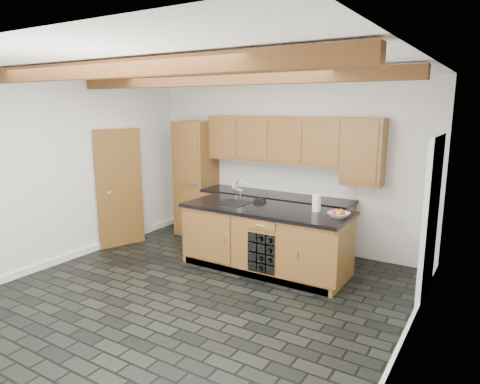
% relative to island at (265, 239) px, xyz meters
% --- Properties ---
extents(ground, '(5.00, 5.00, 0.00)m').
position_rel_island_xyz_m(ground, '(-0.31, -1.28, -0.46)').
color(ground, black).
rests_on(ground, ground).
extents(room_shell, '(5.01, 5.00, 5.00)m').
position_rel_island_xyz_m(room_shell, '(-0.39, -0.75, 1.06)').
color(room_shell, white).
rests_on(room_shell, ground).
extents(back_cabinetry, '(3.65, 0.62, 2.20)m').
position_rel_island_xyz_m(back_cabinetry, '(-0.68, 0.95, 0.51)').
color(back_cabinetry, brown).
rests_on(back_cabinetry, ground).
extents(island, '(2.48, 0.96, 0.93)m').
position_rel_island_xyz_m(island, '(0.00, 0.00, 0.00)').
color(island, brown).
rests_on(island, ground).
extents(faucet, '(0.45, 0.40, 0.34)m').
position_rel_island_xyz_m(faucet, '(-0.56, 0.05, 0.50)').
color(faucet, black).
rests_on(faucet, island).
extents(kitchen_scale, '(0.21, 0.16, 0.06)m').
position_rel_island_xyz_m(kitchen_scale, '(-0.25, 0.27, 0.49)').
color(kitchen_scale, black).
rests_on(kitchen_scale, island).
extents(fruit_bowl, '(0.33, 0.33, 0.07)m').
position_rel_island_xyz_m(fruit_bowl, '(1.07, 0.03, 0.50)').
color(fruit_bowl, beige).
rests_on(fruit_bowl, island).
extents(fruit_cluster, '(0.16, 0.17, 0.07)m').
position_rel_island_xyz_m(fruit_cluster, '(1.07, 0.03, 0.54)').
color(fruit_cluster, red).
rests_on(fruit_cluster, fruit_bowl).
extents(paper_towel, '(0.12, 0.12, 0.23)m').
position_rel_island_xyz_m(paper_towel, '(0.70, 0.19, 0.58)').
color(paper_towel, white).
rests_on(paper_towel, island).
extents(mug, '(0.11, 0.11, 0.08)m').
position_rel_island_xyz_m(mug, '(-1.18, 0.98, 0.51)').
color(mug, white).
rests_on(mug, back_cabinetry).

